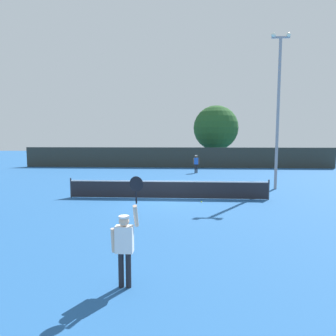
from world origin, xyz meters
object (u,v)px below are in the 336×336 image
player_serving (125,240)px  player_receiving (196,162)px  tennis_ball (201,202)px  large_tree (216,128)px  parked_car_mid (256,157)px  parked_car_near (153,157)px  light_pole (278,103)px

player_serving → player_receiving: player_serving is taller
tennis_ball → large_tree: size_ratio=0.01×
large_tree → parked_car_mid: (5.76, 2.56, -3.79)m
large_tree → player_receiving: bearing=-105.4°
player_serving → player_receiving: (2.33, 21.32, -0.03)m
parked_car_near → player_receiving: bearing=-61.2°
parked_car_near → player_serving: bearing=-81.3°
large_tree → parked_car_mid: large_tree is taller
light_pole → parked_car_mid: light_pole is taller
player_serving → large_tree: (5.20, 31.75, 3.52)m
light_pole → large_tree: size_ratio=1.30×
parked_car_near → large_tree: bearing=-1.7°
player_serving → light_pole: (7.08, 12.85, 4.36)m
player_receiving → player_serving: bearing=83.8°
tennis_ball → parked_car_mid: parked_car_mid is taller
tennis_ball → parked_car_near: bearing=102.0°
light_pole → large_tree: 19.01m
large_tree → parked_car_mid: size_ratio=1.71×
player_serving → parked_car_mid: size_ratio=0.56×
light_pole → parked_car_near: 22.53m
light_pole → player_receiving: bearing=119.3°
light_pole → parked_car_mid: (3.88, 21.46, -4.63)m
tennis_ball → parked_car_mid: (8.83, 25.75, 0.74)m
player_receiving → large_tree: 11.39m
player_receiving → parked_car_mid: size_ratio=0.38×
player_receiving → parked_car_near: (-5.29, 11.17, -0.24)m
tennis_ball → parked_car_near: size_ratio=0.02×
tennis_ball → light_pole: light_pole is taller
large_tree → player_serving: bearing=-99.3°
large_tree → parked_car_near: (-8.15, 0.73, -3.79)m
player_receiving → large_tree: (2.87, 10.43, 3.55)m
player_receiving → light_pole: (4.75, -8.47, 4.39)m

